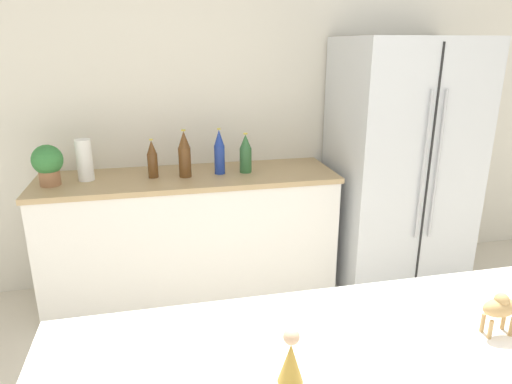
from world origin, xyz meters
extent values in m
cube|color=silver|center=(0.00, 2.73, 1.27)|extent=(8.00, 0.06, 2.55)
cube|color=white|center=(-0.42, 2.40, 0.43)|extent=(1.99, 0.60, 0.87)
cube|color=tan|center=(-0.42, 2.40, 0.88)|extent=(2.02, 0.63, 0.03)
cube|color=silver|center=(1.11, 2.31, 0.90)|extent=(0.92, 0.74, 1.80)
cube|color=black|center=(1.11, 1.94, 0.90)|extent=(0.01, 0.01, 1.73)
cylinder|color=#B2B5BA|center=(1.06, 1.92, 0.99)|extent=(0.02, 0.02, 0.99)
cylinder|color=#B2B5BA|center=(1.16, 1.92, 0.99)|extent=(0.02, 0.02, 0.99)
cube|color=silver|center=(0.09, 0.32, 1.00)|extent=(2.13, 0.50, 0.03)
cylinder|color=#9E6B47|center=(-1.29, 2.36, 0.95)|extent=(0.13, 0.13, 0.09)
sphere|color=#387F3D|center=(-1.29, 2.36, 1.07)|extent=(0.19, 0.19, 0.19)
cylinder|color=white|center=(-1.08, 2.42, 1.04)|extent=(0.10, 0.10, 0.27)
cylinder|color=brown|center=(-0.65, 2.39, 0.98)|extent=(0.07, 0.07, 0.16)
cone|color=brown|center=(-0.65, 2.39, 1.11)|extent=(0.06, 0.06, 0.09)
cylinder|color=gold|center=(-0.65, 2.39, 1.16)|extent=(0.02, 0.02, 0.01)
cylinder|color=#2D6033|center=(-0.02, 2.39, 0.99)|extent=(0.08, 0.08, 0.17)
cone|color=#2D6033|center=(-0.02, 2.39, 1.12)|extent=(0.08, 0.08, 0.10)
cylinder|color=gold|center=(-0.02, 2.39, 1.17)|extent=(0.03, 0.03, 0.01)
cylinder|color=brown|center=(-0.44, 2.37, 1.00)|extent=(0.08, 0.08, 0.20)
cone|color=brown|center=(-0.44, 2.37, 1.16)|extent=(0.08, 0.08, 0.11)
cylinder|color=gold|center=(-0.44, 2.37, 1.22)|extent=(0.03, 0.03, 0.01)
cylinder|color=navy|center=(-0.20, 2.39, 1.00)|extent=(0.07, 0.07, 0.20)
cone|color=navy|center=(-0.20, 2.39, 1.15)|extent=(0.07, 0.07, 0.11)
cylinder|color=gold|center=(-0.20, 2.39, 1.21)|extent=(0.03, 0.03, 0.01)
ellipsoid|color=tan|center=(0.24, 0.25, 1.09)|extent=(0.10, 0.05, 0.05)
sphere|color=tan|center=(0.24, 0.25, 1.12)|extent=(0.04, 0.04, 0.04)
cylinder|color=tan|center=(0.27, 0.27, 1.04)|extent=(0.01, 0.01, 0.05)
cylinder|color=tan|center=(0.27, 0.24, 1.04)|extent=(0.01, 0.01, 0.05)
cylinder|color=tan|center=(0.20, 0.27, 1.04)|extent=(0.01, 0.01, 0.05)
cylinder|color=tan|center=(0.20, 0.24, 1.04)|extent=(0.01, 0.01, 0.05)
cone|color=#B28933|center=(-0.36, 0.20, 1.07)|extent=(0.06, 0.06, 0.10)
sphere|color=tan|center=(-0.36, 0.20, 1.14)|extent=(0.04, 0.04, 0.04)
camera|label=1|loc=(-0.62, -0.63, 1.76)|focal=32.00mm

